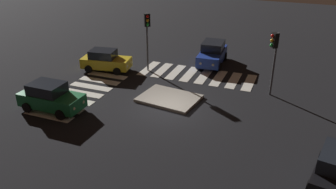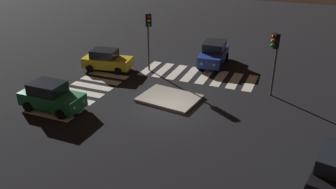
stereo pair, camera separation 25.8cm
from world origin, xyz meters
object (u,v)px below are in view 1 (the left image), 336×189
(car_green, at_px, (51,97))
(car_yellow, at_px, (106,60))
(traffic_island, at_px, (169,98))
(traffic_light_south, at_px, (274,49))
(car_blue, at_px, (212,53))
(traffic_light_east, at_px, (147,28))

(car_green, xyz_separation_m, car_yellow, (0.37, -7.12, -0.04))
(traffic_island, height_order, traffic_light_south, traffic_light_south)
(car_blue, distance_m, car_green, 13.61)
(traffic_island, bearing_deg, car_blue, -96.37)
(traffic_light_south, bearing_deg, traffic_island, -10.78)
(traffic_island, xyz_separation_m, car_green, (6.24, 4.00, 0.77))
(car_blue, xyz_separation_m, traffic_light_east, (4.27, 3.43, 2.54))
(car_green, relative_size, traffic_light_east, 0.89)
(traffic_island, distance_m, car_blue, 7.72)
(car_green, distance_m, car_yellow, 7.13)
(car_blue, distance_m, traffic_light_east, 6.04)
(traffic_island, height_order, car_green, car_green)
(car_yellow, bearing_deg, traffic_light_east, 9.76)
(car_green, distance_m, traffic_light_east, 9.04)
(car_blue, relative_size, traffic_light_east, 0.96)
(traffic_light_south, bearing_deg, car_blue, -79.64)
(traffic_island, xyz_separation_m, car_blue, (-0.85, -7.63, 0.82))
(car_blue, bearing_deg, traffic_island, -10.03)
(traffic_island, height_order, car_blue, car_blue)
(car_blue, xyz_separation_m, car_green, (7.09, 11.62, -0.05))
(traffic_light_south, xyz_separation_m, traffic_light_east, (9.40, -1.06, 0.19))
(traffic_island, bearing_deg, car_green, 32.63)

